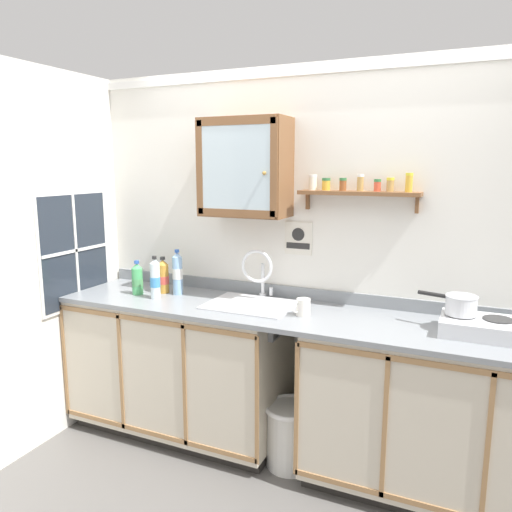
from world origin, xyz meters
TOP-DOWN VIEW (x-y plane):
  - floor at (0.00, 0.00)m, footprint 6.17×6.17m
  - back_wall at (0.00, 0.61)m, footprint 3.77×0.07m
  - side_wall_left at (-1.61, -0.31)m, footprint 0.05×3.38m
  - lower_cabinet_run at (-0.84, 0.27)m, footprint 1.48×0.63m
  - lower_cabinet_run_right at (0.85, 0.27)m, footprint 1.46×0.63m
  - countertop at (0.00, 0.27)m, footprint 3.13×0.66m
  - backsplash at (0.00, 0.57)m, footprint 3.13×0.02m
  - sink at (-0.31, 0.31)m, footprint 0.54×0.46m
  - hot_plate_stove at (1.01, 0.29)m, footprint 0.38×0.30m
  - saucepan at (0.91, 0.31)m, footprint 0.31×0.17m
  - bottle_soda_green_0 at (-1.13, 0.23)m, footprint 0.08×0.08m
  - bottle_water_blue_1 at (-0.88, 0.35)m, footprint 0.07×0.07m
  - bottle_water_clear_2 at (-0.96, 0.19)m, footprint 0.07×0.07m
  - bottle_juice_amber_3 at (-1.00, 0.34)m, footprint 0.08×0.08m
  - mug at (0.06, 0.23)m, footprint 0.10×0.11m
  - wall_cabinet at (-0.41, 0.44)m, footprint 0.56×0.30m
  - spice_shelf at (0.30, 0.52)m, footprint 0.73×0.14m
  - warning_sign at (-0.09, 0.58)m, footprint 0.19×0.01m
  - window at (-1.58, 0.13)m, footprint 0.03×0.64m
  - trash_bin at (0.01, 0.19)m, footprint 0.33×0.33m

SIDE VIEW (x-z plane):
  - floor at x=0.00m, z-range 0.00..0.00m
  - trash_bin at x=0.01m, z-range 0.01..0.41m
  - lower_cabinet_run at x=-0.84m, z-range 0.00..0.93m
  - lower_cabinet_run_right at x=0.85m, z-range 0.00..0.93m
  - sink at x=-0.31m, z-range 0.70..1.19m
  - countertop at x=0.00m, z-range 0.93..0.96m
  - backsplash at x=0.00m, z-range 0.96..1.04m
  - hot_plate_stove at x=1.01m, z-range 0.96..1.05m
  - mug at x=0.06m, z-range 0.96..1.06m
  - bottle_soda_green_0 at x=-1.13m, z-range 0.95..1.18m
  - bottle_juice_amber_3 at x=-1.00m, z-range 0.95..1.20m
  - bottle_water_clear_2 at x=-0.96m, z-range 0.95..1.23m
  - bottle_water_blue_1 at x=-0.88m, z-range 0.95..1.26m
  - saucepan at x=0.91m, z-range 1.06..1.16m
  - side_wall_left at x=-1.61m, z-range 0.00..2.45m
  - back_wall at x=0.00m, z-range 0.01..2.46m
  - window at x=-1.58m, z-range 0.84..1.66m
  - warning_sign at x=-0.09m, z-range 1.26..1.47m
  - spice_shelf at x=0.30m, z-range 1.57..1.80m
  - wall_cabinet at x=-0.41m, z-range 1.51..2.13m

